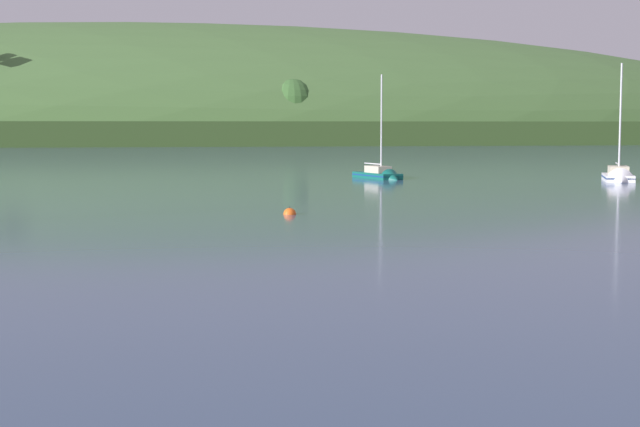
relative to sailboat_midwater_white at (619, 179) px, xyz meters
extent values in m
cube|color=#314A21|center=(-3.93, 161.87, 2.31)|extent=(474.54, 89.56, 5.08)
ellipsoid|color=#476B38|center=(-35.20, 187.95, -0.23)|extent=(380.72, 108.34, 61.05)
sphere|color=#38602D|center=(-8.93, 148.76, 8.96)|extent=(11.75, 11.75, 11.75)
cube|color=white|center=(0.26, 0.72, -0.16)|extent=(3.80, 5.64, 0.90)
cone|color=white|center=(-0.64, -1.73, -0.16)|extent=(2.37, 1.93, 2.05)
cube|color=navy|center=(0.26, 0.72, 0.06)|extent=(3.82, 5.64, 0.10)
cube|color=#BCB299|center=(0.22, 0.60, 0.63)|extent=(2.17, 2.71, 0.66)
cylinder|color=silver|center=(0.04, 0.11, 4.61)|extent=(0.15, 0.15, 8.63)
cylinder|color=silver|center=(0.51, 1.39, 1.10)|extent=(1.06, 2.61, 0.12)
cube|color=#0F564C|center=(-17.83, 6.92, -0.25)|extent=(3.38, 5.65, 0.99)
cone|color=#0F564C|center=(-17.02, 4.37, -0.25)|extent=(2.09, 1.81, 1.76)
cube|color=navy|center=(-17.83, 6.92, 0.03)|extent=(3.39, 5.66, 0.09)
cube|color=#BCB299|center=(-17.79, 6.79, 0.52)|extent=(1.92, 2.67, 0.56)
cylinder|color=silver|center=(-17.63, 6.28, 4.25)|extent=(0.13, 0.13, 8.00)
cylinder|color=silver|center=(-18.05, 7.62, 0.95)|extent=(0.95, 2.70, 0.10)
sphere|color=#EA5B19|center=(-28.51, -24.20, -0.23)|extent=(0.64, 0.64, 0.64)
cylinder|color=black|center=(-28.51, -24.20, 0.13)|extent=(0.04, 0.04, 0.08)
camera|label=1|loc=(-33.76, -71.91, 4.19)|focal=54.75mm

